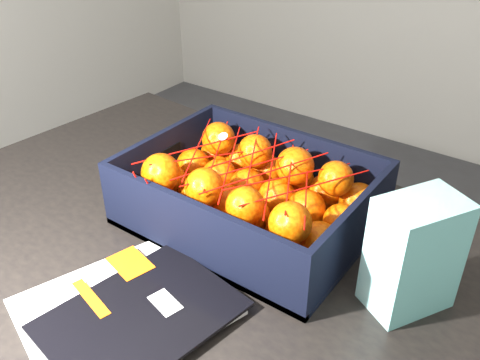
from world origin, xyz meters
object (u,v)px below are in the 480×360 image
Objects in this scene: magazine_stack at (129,310)px; retail_carton at (414,255)px; produce_crate at (249,204)px; table at (198,269)px.

magazine_stack is 1.75× the size of retail_carton.
magazine_stack is at bearing -91.69° from produce_crate.
produce_crate is at bearing -155.88° from retail_carton.
produce_crate is at bearing 88.31° from magazine_stack.
table is 2.84× the size of produce_crate.
magazine_stack reaches higher than table.
table is 6.58× the size of retail_carton.
magazine_stack is 0.76× the size of produce_crate.
magazine_stack is 0.44m from retail_carton.
table is at bearing -129.03° from produce_crate.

